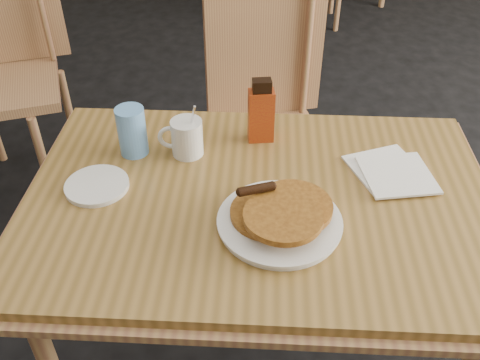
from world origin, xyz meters
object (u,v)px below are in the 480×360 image
chair_main_far (264,105)px  coffee_mug (186,137)px  pancake_plate (280,217)px  blue_tumbler (132,131)px  chair_wall_extra (0,49)px  syrup_bottle (261,113)px  main_table (258,209)px

chair_main_far → coffee_mug: size_ratio=6.24×
pancake_plate → blue_tumbler: bearing=143.8°
chair_main_far → chair_wall_extra: size_ratio=0.91×
chair_wall_extra → coffee_mug: chair_wall_extra is taller
chair_wall_extra → blue_tumbler: size_ratio=8.02×
blue_tumbler → syrup_bottle: bearing=11.9°
blue_tumbler → chair_main_far: bearing=57.8°
main_table → syrup_bottle: (0.00, 0.24, 0.13)m
pancake_plate → syrup_bottle: bearing=96.9°
chair_main_far → blue_tumbler: (-0.35, -0.55, 0.25)m
chair_wall_extra → syrup_bottle: (1.06, -0.81, 0.21)m
main_table → chair_wall_extra: bearing=135.2°
chair_main_far → syrup_bottle: bearing=-105.6°
pancake_plate → blue_tumbler: (-0.37, 0.27, 0.04)m
chair_main_far → chair_wall_extra: bearing=149.9°
main_table → coffee_mug: (-0.19, 0.17, 0.09)m
chair_wall_extra → pancake_plate: (1.10, -1.15, 0.15)m
syrup_bottle → pancake_plate: bearing=-89.4°
main_table → pancake_plate: (0.05, -0.10, 0.07)m
chair_main_far → chair_wall_extra: chair_wall_extra is taller
chair_main_far → pancake_plate: 0.85m
main_table → syrup_bottle: size_ratio=6.58×
main_table → syrup_bottle: 0.27m
main_table → blue_tumbler: (-0.33, 0.17, 0.11)m
syrup_bottle → blue_tumbler: (-0.33, -0.07, -0.02)m
chair_main_far → coffee_mug: (-0.21, -0.56, 0.23)m
main_table → chair_main_far: size_ratio=1.23×
pancake_plate → blue_tumbler: 0.46m
main_table → chair_main_far: chair_main_far is taller
coffee_mug → syrup_bottle: 0.21m
main_table → pancake_plate: 0.13m
pancake_plate → syrup_bottle: size_ratio=1.56×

